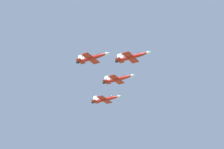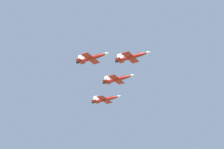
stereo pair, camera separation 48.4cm
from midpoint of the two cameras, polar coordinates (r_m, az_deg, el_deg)
name	(u,v)px [view 1 (the left image)]	position (r m, az deg, el deg)	size (l,w,h in m)	color
jet_lead	(132,57)	(165.41, 3.00, 2.71)	(11.58, 15.70, 3.67)	red
jet_left_wingman	(118,79)	(178.63, 0.84, -0.68)	(11.46, 15.56, 3.64)	red
jet_right_wingman	(92,58)	(161.39, -3.10, 2.56)	(11.27, 15.00, 3.53)	red
jet_left_outer	(106,99)	(192.35, -1.02, -3.76)	(11.51, 15.67, 3.66)	red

